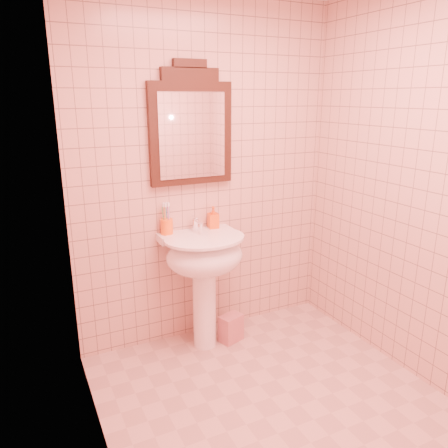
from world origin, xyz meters
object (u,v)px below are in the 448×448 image
toothbrush_cup (167,226)px  towel (231,328)px  mirror (191,128)px  pedestal_sink (204,263)px  soap_dispenser (213,217)px

toothbrush_cup → towel: (0.42, -0.20, -0.82)m
towel → toothbrush_cup: bearing=154.2°
toothbrush_cup → towel: 0.94m
mirror → toothbrush_cup: size_ratio=4.13×
mirror → toothbrush_cup: mirror is taller
pedestal_sink → soap_dispenser: 0.36m
pedestal_sink → mirror: bearing=90.0°
pedestal_sink → toothbrush_cup: 0.38m
soap_dispenser → towel: bearing=-66.0°
mirror → towel: size_ratio=4.03×
towel → mirror: bearing=132.1°
pedestal_sink → towel: bearing=-6.9°
pedestal_sink → soap_dispenser: size_ratio=5.23×
mirror → soap_dispenser: size_ratio=5.12×
towel → pedestal_sink: bearing=173.1°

